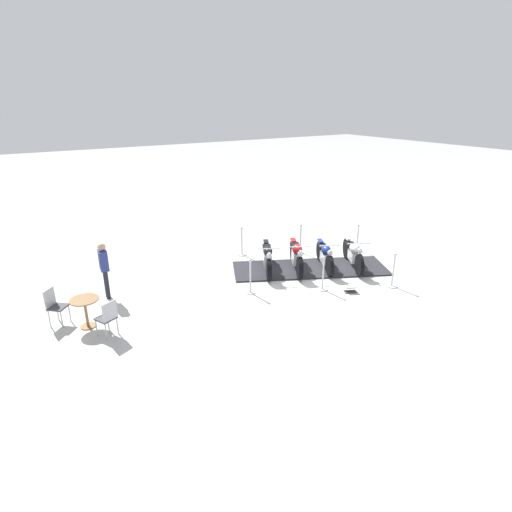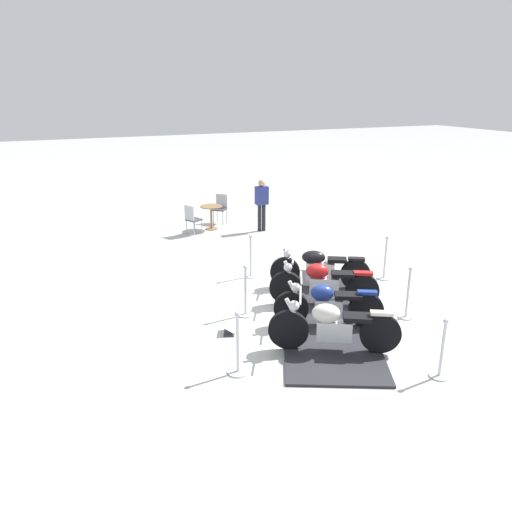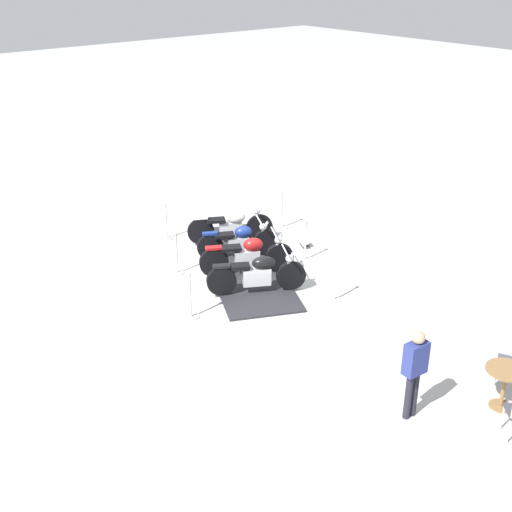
% 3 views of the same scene
% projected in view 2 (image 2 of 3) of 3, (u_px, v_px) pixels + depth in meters
% --- Properties ---
extents(ground_plane, '(80.00, 80.00, 0.00)m').
position_uv_depth(ground_plane, '(325.00, 316.00, 10.14)').
color(ground_plane, silver).
extents(display_platform, '(5.33, 3.76, 0.05)m').
position_uv_depth(display_platform, '(325.00, 315.00, 10.13)').
color(display_platform, '#28282D').
rests_on(display_platform, ground_plane).
extents(motorcycle_black, '(1.26, 2.03, 0.99)m').
position_uv_depth(motorcycle_black, '(319.00, 268.00, 11.36)').
color(motorcycle_black, black).
rests_on(motorcycle_black, display_platform).
extents(motorcycle_maroon, '(1.25, 2.05, 1.02)m').
position_uv_depth(motorcycle_maroon, '(323.00, 284.00, 10.44)').
color(motorcycle_maroon, black).
rests_on(motorcycle_maroon, display_platform).
extents(motorcycle_navy, '(1.08, 1.90, 0.98)m').
position_uv_depth(motorcycle_navy, '(327.00, 304.00, 9.53)').
color(motorcycle_navy, black).
rests_on(motorcycle_navy, display_platform).
extents(motorcycle_cream, '(1.23, 2.04, 1.03)m').
position_uv_depth(motorcycle_cream, '(332.00, 325.00, 8.60)').
color(motorcycle_cream, black).
rests_on(motorcycle_cream, display_platform).
extents(stanchion_left_rear, '(0.32, 0.32, 1.02)m').
position_uv_depth(stanchion_left_rear, '(441.00, 358.00, 7.92)').
color(stanchion_left_rear, silver).
rests_on(stanchion_left_rear, ground_plane).
extents(stanchion_left_front, '(0.35, 0.35, 1.06)m').
position_uv_depth(stanchion_left_front, '(385.00, 266.00, 12.03)').
color(stanchion_left_front, silver).
rests_on(stanchion_left_front, ground_plane).
extents(stanchion_right_front, '(0.29, 0.29, 1.07)m').
position_uv_depth(stanchion_right_front, '(251.00, 262.00, 12.13)').
color(stanchion_right_front, silver).
rests_on(stanchion_right_front, ground_plane).
extents(stanchion_right_rear, '(0.35, 0.35, 1.08)m').
position_uv_depth(stanchion_right_rear, '(238.00, 355.00, 8.04)').
color(stanchion_right_rear, silver).
rests_on(stanchion_right_rear, ground_plane).
extents(stanchion_left_mid, '(0.31, 0.31, 1.09)m').
position_uv_depth(stanchion_left_mid, '(407.00, 300.00, 9.96)').
color(stanchion_left_mid, silver).
rests_on(stanchion_left_mid, ground_plane).
extents(stanchion_right_mid, '(0.33, 0.33, 1.08)m').
position_uv_depth(stanchion_right_mid, '(246.00, 299.00, 10.09)').
color(stanchion_right_mid, silver).
rests_on(stanchion_right_mid, ground_plane).
extents(info_placard, '(0.41, 0.34, 0.19)m').
position_uv_depth(info_placard, '(230.00, 330.00, 9.44)').
color(info_placard, '#333338').
rests_on(info_placard, ground_plane).
extents(cafe_table, '(0.71, 0.71, 0.77)m').
position_uv_depth(cafe_table, '(211.00, 212.00, 16.14)').
color(cafe_table, olive).
rests_on(cafe_table, ground_plane).
extents(cafe_chair_near_table, '(0.56, 0.56, 0.97)m').
position_uv_depth(cafe_chair_near_table, '(221.00, 207.00, 16.89)').
color(cafe_chair_near_table, '#B7B7BC').
rests_on(cafe_chair_near_table, ground_plane).
extents(cafe_chair_across_table, '(0.53, 0.53, 0.94)m').
position_uv_depth(cafe_chair_across_table, '(192.00, 218.00, 15.56)').
color(cafe_chair_across_table, '#B7B7BC').
rests_on(cafe_chair_across_table, ground_plane).
extents(bystander_person, '(0.26, 0.42, 1.66)m').
position_uv_depth(bystander_person, '(262.00, 200.00, 15.81)').
color(bystander_person, '#23232D').
rests_on(bystander_person, ground_plane).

